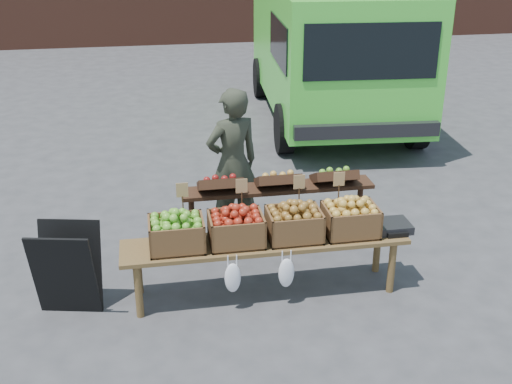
{
  "coord_description": "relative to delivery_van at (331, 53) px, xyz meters",
  "views": [
    {
      "loc": [
        -0.34,
        -5.12,
        3.4
      ],
      "look_at": [
        0.68,
        0.62,
        0.85
      ],
      "focal_mm": 45.0,
      "sensor_mm": 36.0,
      "label": 1
    }
  ],
  "objects": [
    {
      "name": "vendor",
      "position": [
        -2.3,
        -4.08,
        -0.32
      ],
      "size": [
        0.72,
        0.58,
        1.7
      ],
      "primitive_type": "imported",
      "rotation": [
        0.0,
        0.0,
        3.45
      ],
      "color": "#2D3224",
      "rests_on": "ground"
    },
    {
      "name": "ground",
      "position": [
        -2.86,
        -5.51,
        -1.17
      ],
      "size": [
        80.0,
        80.0,
        0.0
      ],
      "primitive_type": "plane",
      "color": "#3F3F42"
    },
    {
      "name": "crate_golden_apples",
      "position": [
        -3.01,
        -5.4,
        -0.46
      ],
      "size": [
        0.5,
        0.4,
        0.28
      ],
      "primitive_type": null,
      "color": "#509B2A",
      "rests_on": "display_bench"
    },
    {
      "name": "crate_russet_pears",
      "position": [
        -2.46,
        -5.4,
        -0.46
      ],
      "size": [
        0.5,
        0.4,
        0.28
      ],
      "primitive_type": null,
      "color": "maroon",
      "rests_on": "display_bench"
    },
    {
      "name": "crate_red_apples",
      "position": [
        -1.91,
        -5.4,
        -0.46
      ],
      "size": [
        0.5,
        0.4,
        0.28
      ],
      "primitive_type": null,
      "color": "olive",
      "rests_on": "display_bench"
    },
    {
      "name": "weighing_scale",
      "position": [
        -0.93,
        -5.4,
        -0.56
      ],
      "size": [
        0.34,
        0.3,
        0.08
      ],
      "primitive_type": "cube",
      "color": "black",
      "rests_on": "display_bench"
    },
    {
      "name": "display_bench",
      "position": [
        -2.18,
        -5.4,
        -0.89
      ],
      "size": [
        2.7,
        0.56,
        0.57
      ],
      "primitive_type": null,
      "color": "brown",
      "rests_on": "ground"
    },
    {
      "name": "delivery_van",
      "position": [
        0.0,
        0.0,
        0.0
      ],
      "size": [
        2.76,
        5.38,
        2.34
      ],
      "primitive_type": null,
      "rotation": [
        0.0,
        0.0,
        -0.07
      ],
      "color": "#4CDD3B",
      "rests_on": "ground"
    },
    {
      "name": "chalkboard_sign",
      "position": [
        -4.0,
        -5.39,
        -0.74
      ],
      "size": [
        0.62,
        0.43,
        0.86
      ],
      "primitive_type": null,
      "rotation": [
        0.0,
        0.0,
        -0.22
      ],
      "color": "black",
      "rests_on": "ground"
    },
    {
      "name": "crate_green_apples",
      "position": [
        -1.36,
        -5.4,
        -0.46
      ],
      "size": [
        0.5,
        0.4,
        0.28
      ],
      "primitive_type": null,
      "color": "gold",
      "rests_on": "display_bench"
    },
    {
      "name": "back_table",
      "position": [
        -1.91,
        -4.68,
        -0.65
      ],
      "size": [
        2.1,
        0.44,
        1.04
      ],
      "primitive_type": null,
      "color": "#311C11",
      "rests_on": "ground"
    }
  ]
}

